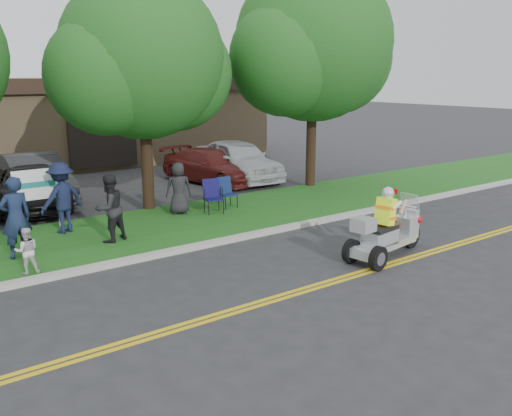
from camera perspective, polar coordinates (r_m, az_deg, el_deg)
ground at (r=11.09m, az=2.53°, el=-8.10°), size 120.00×120.00×0.00m
centerline_near at (r=10.67m, az=4.49°, el=-9.00°), size 60.00×0.10×0.01m
centerline_far at (r=10.79m, az=3.93°, el=-8.74°), size 60.00×0.10×0.01m
curb at (r=13.45m, az=-5.58°, el=-3.89°), size 60.00×0.25×0.12m
grass_verge at (r=15.27m, az=-9.69°, el=-1.88°), size 60.00×4.00×0.10m
commercial_building at (r=28.38m, az=-18.80°, el=8.81°), size 18.00×8.20×4.00m
tree_mid at (r=16.79m, az=-11.76°, el=14.56°), size 5.88×4.80×7.05m
tree_right at (r=20.24m, az=6.13°, el=16.28°), size 6.86×5.60×8.07m
business_sign at (r=15.33m, az=-22.00°, el=1.98°), size 1.25×0.06×1.75m
trike_scooter at (r=12.83m, az=13.57°, el=-2.62°), size 2.59×0.96×1.69m
lawn_chair_a at (r=16.29m, az=-4.61°, el=1.50°), size 0.64×0.65×1.01m
lawn_chair_b at (r=16.94m, az=-3.17°, el=1.88°), size 0.50×0.52×0.94m
spectator_adult_left at (r=13.26m, az=-23.97°, el=-0.91°), size 0.72×0.50×1.87m
spectator_adult_mid at (r=13.80m, az=-15.17°, el=-0.03°), size 0.98×0.87×1.69m
spectator_chair_a at (r=14.96m, az=-19.78°, el=1.03°), size 1.36×1.05×1.86m
spectator_chair_b at (r=16.20m, az=-8.14°, el=2.10°), size 0.88×0.72×1.55m
child_right at (r=12.21m, az=-22.99°, el=-4.16°), size 0.55×0.47×0.99m
parked_car_left at (r=19.50m, az=-22.30°, el=2.90°), size 1.78×4.83×1.58m
parked_car_mid at (r=18.66m, az=-22.61°, el=2.07°), size 3.26×5.25×1.36m
parked_car_right at (r=21.40m, az=-4.73°, el=4.41°), size 2.80×4.80×1.31m
parked_car_far_right at (r=21.87m, az=-1.94°, el=5.10°), size 2.20×4.90×1.64m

